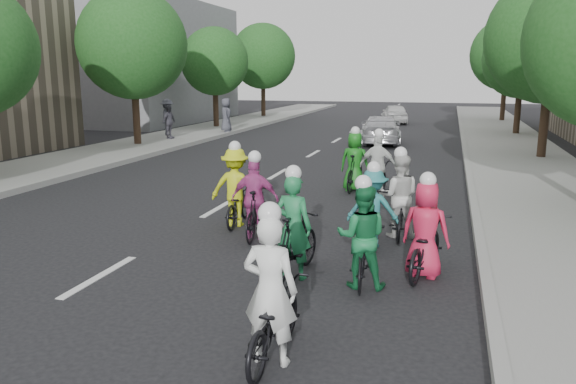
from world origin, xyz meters
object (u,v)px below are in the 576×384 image
at_px(cyclist_4, 425,240).
at_px(spectator_1, 169,122).
at_px(cyclist_2, 236,194).
at_px(spectator_2, 226,115).
at_px(cyclist_7, 373,213).
at_px(cyclist_0, 272,310).
at_px(cyclist_9, 355,167).
at_px(follow_car_trail, 395,114).
at_px(cyclist_1, 362,244).
at_px(follow_car_lead, 381,130).
at_px(cyclist_6, 399,204).
at_px(cyclist_3, 256,206).
at_px(cyclist_5, 294,238).
at_px(spectator_0, 168,117).
at_px(cyclist_8, 378,173).

xyz_separation_m(cyclist_4, spectator_1, (-12.83, 15.64, 0.36)).
relative_size(cyclist_2, spectator_2, 1.02).
xyz_separation_m(cyclist_7, spectator_2, (-10.36, 18.06, 0.41)).
height_order(cyclist_0, cyclist_4, cyclist_0).
xyz_separation_m(cyclist_9, follow_car_trail, (-1.07, 22.79, -0.03)).
bearing_deg(cyclist_1, follow_car_lead, -89.38).
relative_size(cyclist_2, cyclist_6, 1.01).
bearing_deg(cyclist_1, spectator_1, -59.31).
bearing_deg(spectator_2, follow_car_trail, -58.53).
bearing_deg(cyclist_9, cyclist_6, 114.81).
xyz_separation_m(cyclist_3, follow_car_lead, (0.51, 16.41, 0.01)).
distance_m(cyclist_0, follow_car_trail, 32.65).
xyz_separation_m(cyclist_1, cyclist_5, (-1.12, 0.11, -0.03)).
height_order(cyclist_3, cyclist_5, cyclist_5).
xyz_separation_m(cyclist_1, cyclist_4, (0.92, 0.75, -0.07)).
xyz_separation_m(cyclist_7, follow_car_lead, (-1.81, 16.32, 0.01)).
bearing_deg(cyclist_1, follow_car_trail, -90.82).
xyz_separation_m(cyclist_1, follow_car_trail, (-2.37, 30.01, -0.03)).
bearing_deg(cyclist_7, cyclist_5, 60.35).
xyz_separation_m(cyclist_6, spectator_1, (-12.21, 13.42, 0.31)).
relative_size(cyclist_6, spectator_1, 1.13).
bearing_deg(cyclist_7, spectator_2, -63.14).
bearing_deg(cyclist_7, cyclist_0, 80.70).
bearing_deg(cyclist_7, cyclist_1, 90.07).
bearing_deg(cyclist_5, cyclist_2, -43.28).
relative_size(cyclist_1, cyclist_7, 0.98).
relative_size(cyclist_3, cyclist_5, 0.96).
xyz_separation_m(follow_car_lead, spectator_0, (-10.82, -0.61, 0.41)).
relative_size(follow_car_trail, spectator_1, 2.31).
bearing_deg(cyclist_6, cyclist_3, 13.80).
distance_m(cyclist_0, cyclist_9, 9.84).
height_order(cyclist_3, cyclist_7, cyclist_3).
bearing_deg(cyclist_0, spectator_0, -58.05).
bearing_deg(cyclist_1, cyclist_6, -101.06).
xyz_separation_m(cyclist_2, cyclist_9, (1.87, 4.38, -0.02)).
bearing_deg(spectator_0, cyclist_6, -159.41).
bearing_deg(spectator_0, cyclist_1, -165.11).
height_order(cyclist_5, follow_car_trail, cyclist_5).
height_order(cyclist_6, cyclist_8, cyclist_8).
bearing_deg(follow_car_trail, spectator_0, 38.67).
bearing_deg(cyclist_5, cyclist_6, -106.69).
relative_size(cyclist_1, follow_car_trail, 0.47).
xyz_separation_m(cyclist_3, cyclist_6, (2.73, 0.94, 0.00)).
distance_m(cyclist_7, follow_car_trail, 27.99).
xyz_separation_m(cyclist_1, spectator_1, (-11.91, 16.38, 0.29)).
relative_size(cyclist_7, cyclist_9, 0.99).
relative_size(cyclist_2, follow_car_lead, 0.41).
height_order(follow_car_trail, spectator_0, spectator_0).
relative_size(cyclist_4, follow_car_trail, 0.49).
bearing_deg(follow_car_trail, cyclist_7, 83.69).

